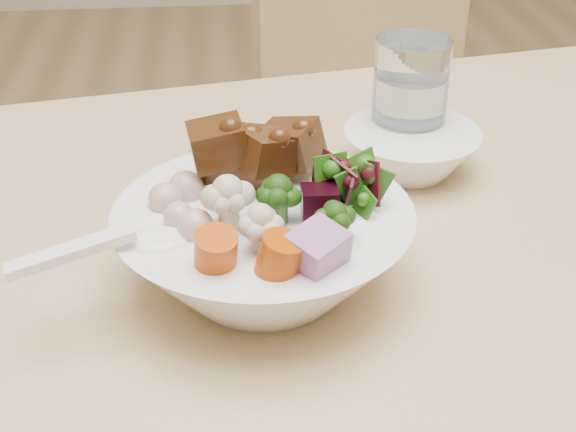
{
  "coord_description": "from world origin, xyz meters",
  "views": [
    {
      "loc": [
        -0.21,
        -0.57,
        1.06
      ],
      "look_at": [
        -0.16,
        -0.05,
        0.74
      ],
      "focal_mm": 50.0,
      "sensor_mm": 36.0,
      "label": 1
    }
  ],
  "objects_px": {
    "food_bowl": "(266,241)",
    "side_bowl": "(411,152)",
    "water_glass": "(409,107)",
    "chair_far": "(400,118)"
  },
  "relations": [
    {
      "from": "food_bowl",
      "to": "water_glass",
      "type": "distance_m",
      "value": 0.26
    },
    {
      "from": "chair_far",
      "to": "water_glass",
      "type": "distance_m",
      "value": 0.53
    },
    {
      "from": "food_bowl",
      "to": "water_glass",
      "type": "bearing_deg",
      "value": 51.93
    },
    {
      "from": "water_glass",
      "to": "chair_far",
      "type": "bearing_deg",
      "value": 76.6
    },
    {
      "from": "chair_far",
      "to": "food_bowl",
      "type": "distance_m",
      "value": 0.75
    },
    {
      "from": "food_bowl",
      "to": "side_bowl",
      "type": "height_order",
      "value": "food_bowl"
    },
    {
      "from": "chair_far",
      "to": "food_bowl",
      "type": "bearing_deg",
      "value": -134.32
    },
    {
      "from": "side_bowl",
      "to": "food_bowl",
      "type": "bearing_deg",
      "value": -132.09
    },
    {
      "from": "water_glass",
      "to": "side_bowl",
      "type": "distance_m",
      "value": 0.05
    },
    {
      "from": "food_bowl",
      "to": "water_glass",
      "type": "relative_size",
      "value": 1.82
    }
  ]
}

